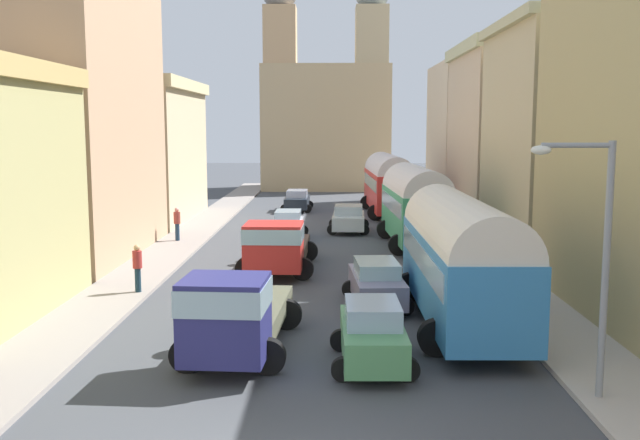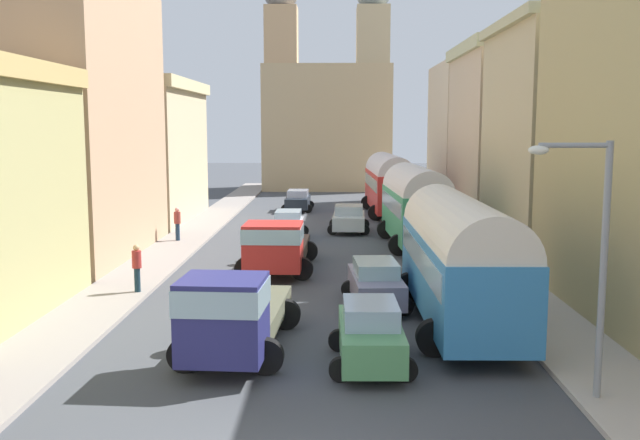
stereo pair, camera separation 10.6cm
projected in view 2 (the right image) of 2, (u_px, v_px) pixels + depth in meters
name	position (u px, v px, depth m)	size (l,w,h in m)	color
ground_plane	(322.00, 239.00, 38.34)	(154.00, 154.00, 0.00)	#414449
sidewalk_left	(188.00, 237.00, 38.47)	(2.50, 70.00, 0.14)	gray
sidewalk_right	(456.00, 238.00, 38.19)	(2.50, 70.00, 0.14)	#AEA79E
building_left_2	(80.00, 120.00, 32.41)	(4.95, 12.03, 12.65)	tan
building_left_3	(145.00, 151.00, 45.17)	(6.36, 12.13, 8.92)	#C3AF89
building_right_2	(567.00, 139.00, 32.83)	(6.52, 9.64, 10.90)	tan
building_right_3	(504.00, 134.00, 43.47)	(5.79, 10.59, 11.00)	beige
building_right_4	(470.00, 135.00, 54.18)	(5.07, 10.50, 10.68)	beige
distant_church	(327.00, 114.00, 66.82)	(11.97, 6.44, 19.74)	tan
parked_bus_0	(460.00, 255.00, 21.54)	(3.38, 9.61, 3.97)	#327CBA
parked_bus_1	(416.00, 203.00, 35.66)	(3.59, 8.17, 4.07)	#3A9564
parked_bus_2	(389.00, 181.00, 48.47)	(3.53, 9.92, 4.14)	red
cargo_truck_0	(233.00, 312.00, 18.50)	(3.15, 6.69, 2.45)	navy
cargo_truck_1	(276.00, 245.00, 29.17)	(3.23, 6.73, 2.29)	red
car_0	(288.00, 225.00, 38.06)	(2.12, 3.76, 1.56)	silver
car_1	(298.00, 200.00, 50.77)	(2.26, 4.06, 1.50)	black
car_2	(370.00, 334.00, 18.04)	(2.17, 3.75, 1.66)	#4F925A
car_3	(376.00, 283.00, 24.03)	(2.32, 4.10, 1.56)	gray
car_4	(349.00, 218.00, 40.72)	(2.47, 3.94, 1.55)	silver
pedestrian_0	(137.00, 266.00, 25.45)	(0.35, 0.35, 1.87)	#182F3B
pedestrian_1	(177.00, 223.00, 36.83)	(0.39, 0.39, 1.87)	#1C3046
streetlamp_near	(592.00, 247.00, 15.25)	(1.80, 0.28, 5.79)	gray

